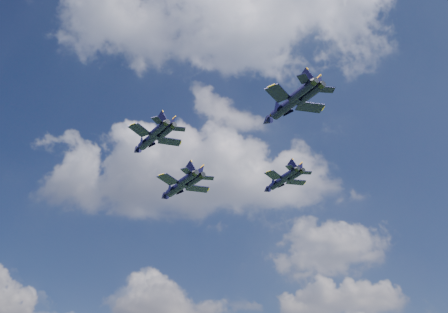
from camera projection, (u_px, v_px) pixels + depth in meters
jet_lead at (176, 188)px, 119.34m from camera, size 15.23×16.45×4.32m
jet_left at (148, 141)px, 96.74m from camera, size 12.55×13.20×3.51m
jet_right at (278, 182)px, 115.00m from camera, size 11.53×13.63×3.46m
jet_slot at (285, 107)px, 91.26m from camera, size 13.52×15.50×3.97m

